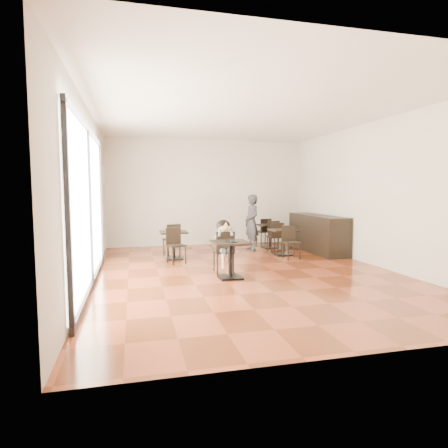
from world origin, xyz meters
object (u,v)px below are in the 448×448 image
object	(u,v)px
cafe_table_left	(174,245)
chair_left_a	(171,240)
chair_left_b	(176,246)
chair_back_a	(263,232)
cafe_table_back	(270,236)
chair_mid_b	(291,243)
adult_patron	(252,222)
cafe_table_mid	(283,242)
chair_mid_a	(275,237)
child_chair	(223,252)
child_table	(230,260)
chair_back_b	(277,236)
child	(223,246)

from	to	relation	value
cafe_table_left	chair_left_a	xyz separation A→B (m)	(0.00, 0.55, 0.07)
chair_left_b	chair_back_a	xyz separation A→B (m)	(2.91, 2.23, -0.00)
cafe_table_back	chair_left_a	size ratio (longest dim) A/B	0.83
chair_mid_b	chair_left_a	bearing A→B (deg)	155.08
cafe_table_back	chair_left_b	world-z (taller)	chair_left_b
adult_patron	cafe_table_left	distance (m)	2.44
cafe_table_mid	chair_mid_a	bearing A→B (deg)	90.00
child_chair	chair_left_b	size ratio (longest dim) A/B	1.04
child_table	chair_back_b	bearing A→B (deg)	53.79
chair_back_b	chair_left_a	bearing A→B (deg)	171.69
chair_back_a	chair_back_b	bearing A→B (deg)	81.12
cafe_table_left	chair_back_b	distance (m)	2.96
adult_patron	cafe_table_mid	bearing A→B (deg)	20.34
cafe_table_left	adult_patron	bearing A→B (deg)	20.18
child_table	cafe_table_back	distance (m)	3.96
cafe_table_back	chair_mid_b	distance (m)	1.81
cafe_table_left	chair_left_b	world-z (taller)	chair_left_b
child_chair	cafe_table_mid	size ratio (longest dim) A/B	1.27
child_table	chair_mid_a	size ratio (longest dim) A/B	0.88
child_chair	chair_back_a	world-z (taller)	child_chair
adult_patron	chair_left_a	xyz separation A→B (m)	(-2.26, -0.28, -0.37)
chair_left_a	chair_mid_a	bearing A→B (deg)	160.19
chair_mid_a	chair_back_a	xyz separation A→B (m)	(0.12, 1.26, 0.00)
child_chair	chair_left_a	world-z (taller)	child_chair
cafe_table_mid	chair_mid_a	size ratio (longest dim) A/B	0.83
child_chair	cafe_table_back	world-z (taller)	child_chair
cafe_table_mid	chair_back_b	distance (m)	0.72
chair_mid_b	adult_patron	bearing A→B (deg)	108.36
adult_patron	chair_mid_a	xyz separation A→B (m)	(0.53, -0.41, -0.37)
adult_patron	chair_left_b	world-z (taller)	adult_patron
child_chair	adult_patron	size ratio (longest dim) A/B	0.55
cafe_table_left	chair_mid_b	world-z (taller)	chair_mid_b
cafe_table_mid	chair_mid_a	xyz separation A→B (m)	(0.00, 0.55, 0.07)
child_chair	adult_patron	distance (m)	2.92
child	child_table	bearing A→B (deg)	-90.00
adult_patron	cafe_table_mid	world-z (taller)	adult_patron
chair_left_a	chair_back_a	bearing A→B (deg)	-175.98
child	chair_back_a	size ratio (longest dim) A/B	1.31
adult_patron	cafe_table_back	xyz separation A→B (m)	(0.65, 0.30, -0.44)
child_chair	chair_left_a	xyz separation A→B (m)	(-0.84, 2.25, -0.02)
adult_patron	cafe_table_mid	xyz separation A→B (m)	(0.53, -0.96, -0.44)
child_table	chair_left_b	size ratio (longest dim) A/B	0.87
adult_patron	cafe_table_mid	size ratio (longest dim) A/B	2.32
chair_back_a	chair_left_a	bearing A→B (deg)	12.35
cafe_table_back	chair_back_b	world-z (taller)	chair_back_b
cafe_table_mid	chair_back_a	world-z (taller)	chair_back_a
child_chair	chair_back_a	xyz separation A→B (m)	(2.07, 3.38, -0.02)
cafe_table_mid	chair_left_a	distance (m)	2.87
chair_left_a	chair_back_a	size ratio (longest dim) A/B	1.00
child_table	cafe_table_left	size ratio (longest dim) A/B	1.04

